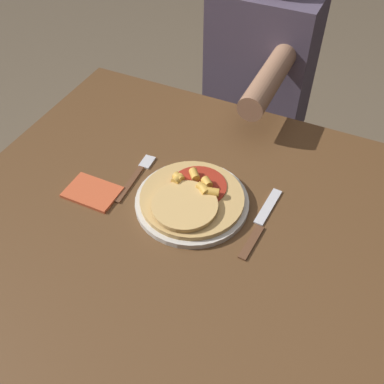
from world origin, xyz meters
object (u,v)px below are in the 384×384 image
object	(u,v)px
pizza	(191,198)
knife	(260,223)
fork	(137,175)
person_diner	(259,88)
plate	(192,202)
dining_table	(197,254)

from	to	relation	value
pizza	knife	bearing A→B (deg)	5.33
fork	person_diner	size ratio (longest dim) A/B	0.15
plate	pizza	bearing A→B (deg)	-92.04
person_diner	plate	bearing A→B (deg)	-84.94
knife	person_diner	bearing A→B (deg)	108.75
plate	fork	world-z (taller)	plate
dining_table	plate	world-z (taller)	plate
dining_table	person_diner	xyz separation A→B (m)	(-0.09, 0.72, 0.02)
plate	pizza	xyz separation A→B (m)	(-0.00, -0.00, 0.02)
plate	person_diner	distance (m)	0.68
dining_table	fork	distance (m)	0.24
knife	person_diner	size ratio (longest dim) A/B	0.19
fork	person_diner	world-z (taller)	person_diner
dining_table	fork	size ratio (longest dim) A/B	6.42
plate	dining_table	bearing A→B (deg)	-54.19
plate	knife	distance (m)	0.16
plate	knife	bearing A→B (deg)	3.86
dining_table	knife	world-z (taller)	knife
plate	fork	distance (m)	0.17
fork	knife	size ratio (longest dim) A/B	0.80
pizza	fork	bearing A→B (deg)	168.65
plate	knife	xyz separation A→B (m)	(0.16, 0.01, -0.00)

